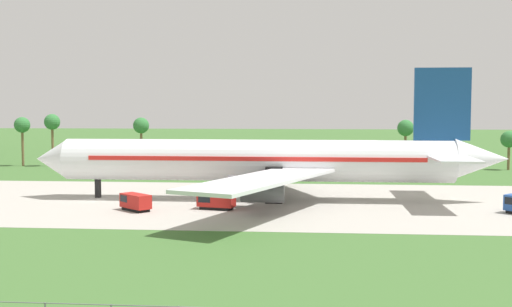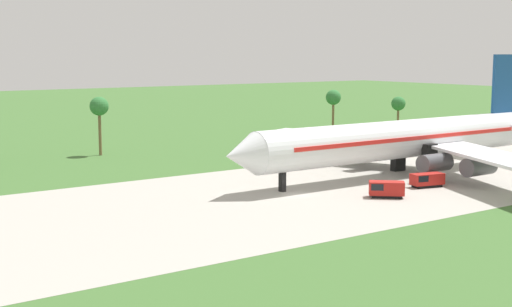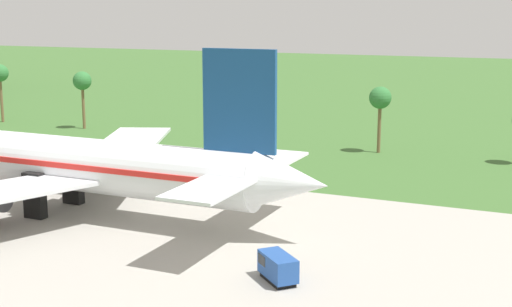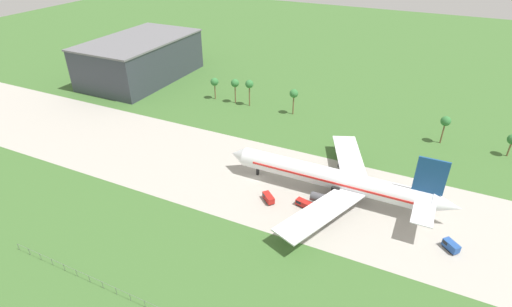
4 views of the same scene
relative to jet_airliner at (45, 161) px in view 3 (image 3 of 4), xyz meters
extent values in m
cylinder|color=white|center=(-1.75, 0.00, 0.07)|extent=(56.68, 6.06, 6.06)
cone|color=white|center=(30.38, 0.00, 0.52)|extent=(7.58, 5.76, 5.76)
cube|color=red|center=(-1.75, 0.00, 0.52)|extent=(48.18, 6.18, 0.61)
cube|color=navy|center=(24.77, 0.00, 8.25)|extent=(7.88, 0.50, 10.31)
cube|color=white|center=(25.08, 0.00, 0.98)|extent=(5.46, 24.25, 0.30)
cube|color=white|center=(0.50, 15.09, -0.99)|extent=(18.61, 30.93, 0.44)
cylinder|color=#4C4C51|center=(-2.21, 7.28, -2.75)|extent=(5.46, 2.73, 2.73)
cylinder|color=#4C4C51|center=(0.24, 13.34, -2.75)|extent=(5.46, 2.73, 2.73)
cube|color=black|center=(1.08, -3.33, -3.14)|extent=(2.40, 1.20, 5.20)
cube|color=black|center=(1.08, 3.33, -3.14)|extent=(2.40, 1.20, 5.20)
cube|color=black|center=(33.07, -9.95, -5.54)|extent=(3.88, 3.78, 0.40)
cube|color=#234C99|center=(33.07, -9.95, -4.34)|extent=(4.49, 4.36, 1.99)
cube|color=black|center=(32.21, -9.15, -4.04)|extent=(2.48, 2.51, 0.90)
cylinder|color=brown|center=(-52.80, 48.85, -0.95)|extent=(0.56, 0.56, 9.56)
sphere|color=#337538|center=(-52.80, 48.85, 4.43)|extent=(3.60, 3.60, 3.60)
cylinder|color=brown|center=(-32.07, 48.85, -1.34)|extent=(0.56, 0.56, 8.80)
sphere|color=#337538|center=(-32.07, 48.85, 3.66)|extent=(3.60, 3.60, 3.60)
cylinder|color=brown|center=(26.72, 48.85, -1.53)|extent=(0.56, 0.56, 8.41)
sphere|color=#337538|center=(26.72, 48.85, 3.27)|extent=(3.60, 3.60, 3.60)
camera|label=1|loc=(6.36, -93.00, 7.91)|focal=45.00mm
camera|label=2|loc=(-85.34, -78.46, 13.61)|focal=50.00mm
camera|label=3|loc=(54.84, -63.39, 17.12)|focal=50.00mm
camera|label=4|loc=(20.94, -98.35, 66.73)|focal=28.00mm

